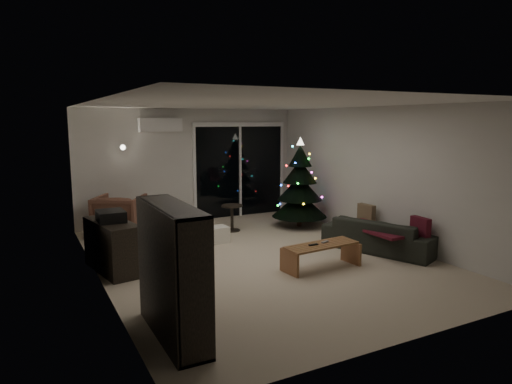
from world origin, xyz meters
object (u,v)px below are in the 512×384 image
bookshelf (156,274)px  christmas_tree (300,182)px  media_cabinet (112,246)px  coffee_table (321,256)px  sofa (380,235)px  armchair (120,215)px

bookshelf → christmas_tree: size_ratio=0.74×
christmas_tree → bookshelf: bearing=-138.4°
media_cabinet → coffee_table: size_ratio=1.01×
bookshelf → media_cabinet: 2.47m
sofa → christmas_tree: 2.33m
sofa → armchair: bearing=28.3°
media_cabinet → christmas_tree: bearing=5.6°
media_cabinet → bookshelf: bearing=-100.3°
armchair → sofa: armchair is taller
bookshelf → coffee_table: size_ratio=1.16×
bookshelf → armchair: (0.53, 4.58, -0.29)m
bookshelf → sofa: bearing=38.6°
coffee_table → christmas_tree: 2.92m
bookshelf → coffee_table: (2.84, 1.09, -0.51)m
sofa → christmas_tree: size_ratio=1.01×
christmas_tree → media_cabinet: bearing=-164.0°
sofa → christmas_tree: (-0.22, 2.22, 0.67)m
christmas_tree → armchair: bearing=165.0°
christmas_tree → coffee_table: bearing=-116.2°
armchair → coffee_table: bearing=154.5°
coffee_table → bookshelf: bearing=-164.1°
media_cabinet → sofa: bearing=-24.1°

